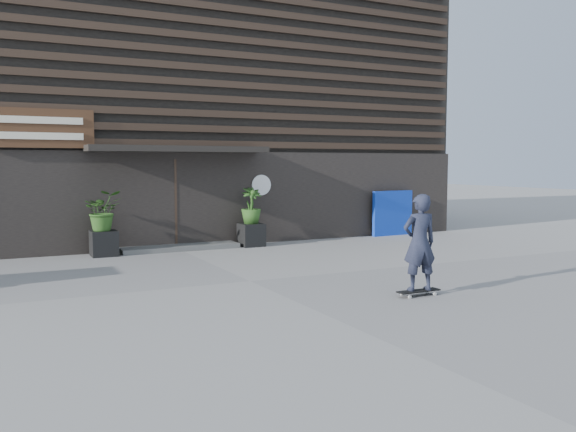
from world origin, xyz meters
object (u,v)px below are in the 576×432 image
skateboarder (419,243)px  planter_pot_right (251,235)px  blue_tarp (392,213)px  planter_pot_left (104,243)px

skateboarder → planter_pot_right: bearing=90.9°
planter_pot_right → skateboarder: 6.84m
planter_pot_right → blue_tarp: size_ratio=0.41×
planter_pot_left → planter_pot_right: 3.80m
planter_pot_left → skateboarder: (3.91, -6.81, 0.59)m
planter_pot_right → blue_tarp: (4.80, 0.30, 0.38)m
planter_pot_right → blue_tarp: bearing=3.6°
planter_pot_left → blue_tarp: bearing=2.0°
skateboarder → blue_tarp: bearing=56.6°
planter_pot_left → blue_tarp: 8.61m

